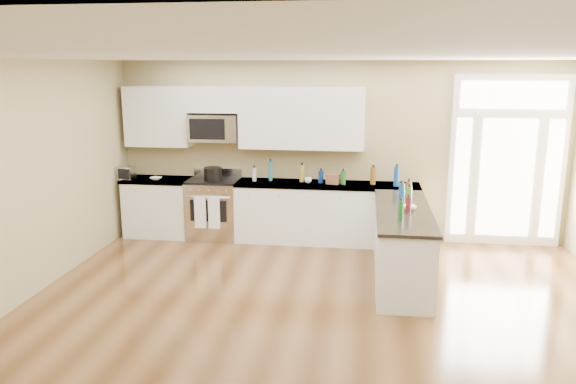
{
  "coord_description": "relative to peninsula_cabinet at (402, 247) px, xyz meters",
  "views": [
    {
      "loc": [
        0.43,
        -4.8,
        2.71
      ],
      "look_at": [
        -0.52,
        2.0,
        1.17
      ],
      "focal_mm": 35.0,
      "sensor_mm": 36.0,
      "label": 1
    }
  ],
  "objects": [
    {
      "name": "stockpot",
      "position": [
        -2.87,
        1.39,
        0.63
      ],
      "size": [
        0.37,
        0.37,
        0.22
      ],
      "primitive_type": "cylinder",
      "rotation": [
        0.0,
        0.0,
        0.36
      ],
      "color": "black",
      "rests_on": "kitchen_range"
    },
    {
      "name": "bowl_peninsula",
      "position": [
        0.07,
        -0.03,
        0.53
      ],
      "size": [
        0.22,
        0.22,
        0.06
      ],
      "primitive_type": "imported",
      "rotation": [
        0.0,
        0.0,
        -0.26
      ],
      "color": "white",
      "rests_on": "peninsula_cabinet"
    },
    {
      "name": "kitchen_range",
      "position": [
        -2.89,
        1.45,
        0.04
      ],
      "size": [
        0.8,
        0.71,
        1.08
      ],
      "color": "silver",
      "rests_on": "ground"
    },
    {
      "name": "back_cabinet_right",
      "position": [
        -1.08,
        1.45,
        0.0
      ],
      "size": [
        2.85,
        0.66,
        0.94
      ],
      "color": "white",
      "rests_on": "ground"
    },
    {
      "name": "upper_cabinet_right",
      "position": [
        -1.5,
        1.59,
        1.49
      ],
      "size": [
        1.94,
        0.33,
        0.95
      ],
      "primitive_type": "cube",
      "color": "white",
      "rests_on": "room_shell"
    },
    {
      "name": "ground",
      "position": [
        -0.93,
        -2.24,
        -0.43
      ],
      "size": [
        8.0,
        8.0,
        0.0
      ],
      "primitive_type": "plane",
      "color": "#4E3016"
    },
    {
      "name": "counter_bottles",
      "position": [
        -0.59,
        1.0,
        0.63
      ],
      "size": [
        2.41,
        2.14,
        0.31
      ],
      "color": "#19591E",
      "rests_on": "back_cabinet_right"
    },
    {
      "name": "cardboard_box",
      "position": [
        -0.98,
        1.43,
        0.58
      ],
      "size": [
        0.22,
        0.19,
        0.16
      ],
      "primitive_type": "cube",
      "rotation": [
        0.0,
        0.0,
        -0.27
      ],
      "color": "brown",
      "rests_on": "back_cabinet_right"
    },
    {
      "name": "entry_door",
      "position": [
        1.62,
        1.71,
        0.87
      ],
      "size": [
        1.7,
        0.1,
        2.6
      ],
      "color": "white",
      "rests_on": "ground"
    },
    {
      "name": "upper_cabinet_short",
      "position": [
        -2.88,
        1.59,
        1.77
      ],
      "size": [
        0.82,
        0.33,
        0.4
      ],
      "primitive_type": "cube",
      "color": "white",
      "rests_on": "room_shell"
    },
    {
      "name": "cup_counter",
      "position": [
        -1.37,
        1.44,
        0.55
      ],
      "size": [
        0.11,
        0.11,
        0.09
      ],
      "primitive_type": "imported",
      "rotation": [
        0.0,
        0.0,
        -0.02
      ],
      "color": "white",
      "rests_on": "back_cabinet_right"
    },
    {
      "name": "peninsula_cabinet",
      "position": [
        0.0,
        0.0,
        0.0
      ],
      "size": [
        0.69,
        2.32,
        0.94
      ],
      "color": "white",
      "rests_on": "ground"
    },
    {
      "name": "room_shell",
      "position": [
        -0.93,
        -2.24,
        1.27
      ],
      "size": [
        8.0,
        8.0,
        8.0
      ],
      "color": "tan",
      "rests_on": "ground"
    },
    {
      "name": "toaster_oven",
      "position": [
        -4.28,
        1.32,
        0.61
      ],
      "size": [
        0.28,
        0.23,
        0.21
      ],
      "primitive_type": "cube",
      "rotation": [
        0.0,
        0.0,
        -0.14
      ],
      "color": "silver",
      "rests_on": "back_cabinet_left"
    },
    {
      "name": "upper_cabinet_left",
      "position": [
        -3.81,
        1.59,
        1.49
      ],
      "size": [
        1.04,
        0.33,
        0.95
      ],
      "primitive_type": "cube",
      "color": "white",
      "rests_on": "room_shell"
    },
    {
      "name": "bowl_left",
      "position": [
        -3.8,
        1.36,
        0.53
      ],
      "size": [
        0.22,
        0.22,
        0.04
      ],
      "primitive_type": "imported",
      "rotation": [
        0.0,
        0.0,
        -0.3
      ],
      "color": "white",
      "rests_on": "back_cabinet_left"
    },
    {
      "name": "back_cabinet_left",
      "position": [
        -3.8,
        1.45,
        0.0
      ],
      "size": [
        1.1,
        0.66,
        0.94
      ],
      "color": "white",
      "rests_on": "ground"
    },
    {
      "name": "microwave",
      "position": [
        -2.88,
        1.56,
        1.33
      ],
      "size": [
        0.78,
        0.41,
        0.42
      ],
      "color": "silver",
      "rests_on": "room_shell"
    }
  ]
}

